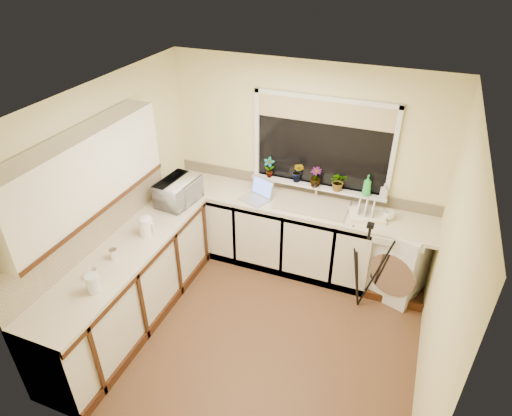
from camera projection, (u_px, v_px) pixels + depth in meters
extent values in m
plane|color=brown|center=(257.00, 331.00, 4.68)|extent=(3.20, 3.20, 0.00)
plane|color=white|center=(258.00, 105.00, 3.38)|extent=(3.20, 3.20, 0.00)
plane|color=beige|center=(304.00, 166.00, 5.21)|extent=(3.20, 0.00, 3.20)
plane|color=beige|center=(173.00, 363.00, 2.85)|extent=(3.20, 0.00, 3.20)
plane|color=beige|center=(111.00, 202.00, 4.52)|extent=(0.00, 3.00, 3.00)
plane|color=beige|center=(445.00, 279.00, 3.54)|extent=(0.00, 3.00, 3.00)
cube|color=silver|center=(268.00, 230.00, 5.50)|extent=(2.55, 0.60, 0.86)
cube|color=silver|center=(130.00, 287.00, 4.62)|extent=(0.54, 2.40, 0.86)
cube|color=beige|center=(295.00, 204.00, 5.16)|extent=(3.20, 0.60, 0.04)
cube|color=beige|center=(123.00, 253.00, 4.38)|extent=(0.60, 2.40, 0.04)
cube|color=silver|center=(82.00, 174.00, 3.81)|extent=(0.28, 1.90, 0.70)
cube|color=beige|center=(95.00, 226.00, 4.34)|extent=(0.02, 2.40, 0.45)
cube|color=beige|center=(302.00, 186.00, 5.34)|extent=(3.20, 0.02, 0.14)
cube|color=black|center=(322.00, 144.00, 4.97)|extent=(1.50, 0.02, 1.00)
cube|color=tan|center=(324.00, 112.00, 4.75)|extent=(1.50, 0.02, 0.25)
cube|color=white|center=(318.00, 186.00, 5.20)|extent=(1.60, 0.14, 0.03)
cube|color=tan|center=(312.00, 205.00, 5.08)|extent=(0.82, 0.46, 0.03)
cylinder|color=silver|center=(316.00, 189.00, 5.17)|extent=(0.03, 0.03, 0.24)
cube|color=silver|center=(395.00, 256.00, 5.02)|extent=(0.80, 0.79, 0.90)
cube|color=#A8A7B0|center=(254.00, 200.00, 5.18)|extent=(0.37, 0.33, 0.02)
cube|color=#516EDC|center=(262.00, 187.00, 5.21)|extent=(0.32, 0.18, 0.21)
cylinder|color=white|center=(146.00, 227.00, 4.56)|extent=(0.14, 0.14, 0.19)
cube|color=white|center=(367.00, 216.00, 4.86)|extent=(0.44, 0.37, 0.06)
cylinder|color=silver|center=(93.00, 283.00, 3.84)|extent=(0.12, 0.12, 0.17)
cylinder|color=silver|center=(113.00, 254.00, 4.25)|extent=(0.08, 0.08, 0.10)
imported|color=silver|center=(178.00, 192.00, 5.08)|extent=(0.40, 0.55, 0.29)
imported|color=#999999|center=(269.00, 168.00, 5.29)|extent=(0.14, 0.11, 0.26)
imported|color=#999999|center=(298.00, 172.00, 5.19)|extent=(0.16, 0.14, 0.25)
imported|color=#999999|center=(316.00, 177.00, 5.11)|extent=(0.14, 0.14, 0.23)
imported|color=#999999|center=(339.00, 181.00, 5.03)|extent=(0.25, 0.23, 0.22)
imported|color=green|center=(367.00, 185.00, 4.93)|extent=(0.10, 0.10, 0.25)
imported|color=#999999|center=(384.00, 191.00, 4.90)|extent=(0.08, 0.08, 0.17)
imported|color=white|center=(389.00, 215.00, 4.83)|extent=(0.17, 0.17, 0.10)
imported|color=beige|center=(93.00, 273.00, 4.02)|extent=(0.12, 0.12, 0.08)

